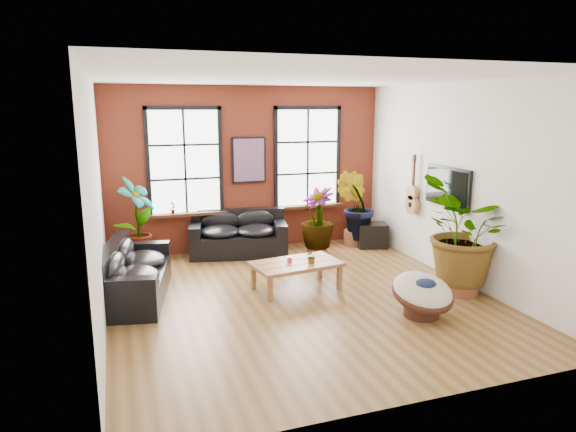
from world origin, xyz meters
name	(u,v)px	position (x,y,z in m)	size (l,w,h in m)	color
room	(297,191)	(0.00, 0.15, 1.75)	(6.04, 6.54, 3.54)	brown
sofa_back	(238,235)	(-0.35, 2.84, 0.42)	(2.16, 1.37, 0.92)	black
sofa_left	(131,274)	(-2.59, 0.91, 0.40)	(1.35, 2.37, 0.88)	black
coffee_table	(296,265)	(0.09, 0.42, 0.42)	(1.58, 1.04, 0.57)	brown
papasan_chair	(423,293)	(1.47, -1.28, 0.35)	(0.96, 0.98, 0.69)	#402116
poster	(249,160)	(0.00, 3.18, 1.95)	(0.74, 0.06, 0.98)	black
tv_wall_unit	(437,190)	(2.93, 0.60, 1.54)	(0.13, 1.86, 1.20)	black
media_box	(372,235)	(2.60, 2.42, 0.27)	(0.77, 0.69, 0.53)	black
pot_back_left	(138,257)	(-2.41, 2.66, 0.18)	(0.59, 0.59, 0.36)	brown
pot_back_right	(354,238)	(2.29, 2.68, 0.17)	(0.55, 0.55, 0.34)	brown
pot_right_wall	(461,281)	(2.62, -0.67, 0.21)	(0.66, 0.66, 0.42)	brown
pot_mid	(317,246)	(1.25, 2.33, 0.16)	(0.46, 0.46, 0.32)	brown
floor_plant_back_left	(137,218)	(-2.38, 2.65, 0.96)	(0.85, 0.57, 1.61)	#213F11
floor_plant_back_right	(355,206)	(2.29, 2.66, 0.90)	(0.83, 0.67, 1.51)	#213F11
floor_plant_right_wall	(466,232)	(2.63, -0.69, 1.06)	(1.63, 1.41, 1.81)	#213F11
floor_plant_mid	(318,218)	(1.24, 2.31, 0.78)	(0.71, 0.71, 1.27)	#213F11
table_plant	(312,257)	(0.32, 0.29, 0.59)	(0.21, 0.18, 0.23)	#213F11
sill_plant_left	(173,207)	(-1.65, 3.13, 1.04)	(0.14, 0.10, 0.27)	#213F11
sill_plant_right	(323,198)	(1.70, 3.13, 1.04)	(0.15, 0.15, 0.27)	#213F11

